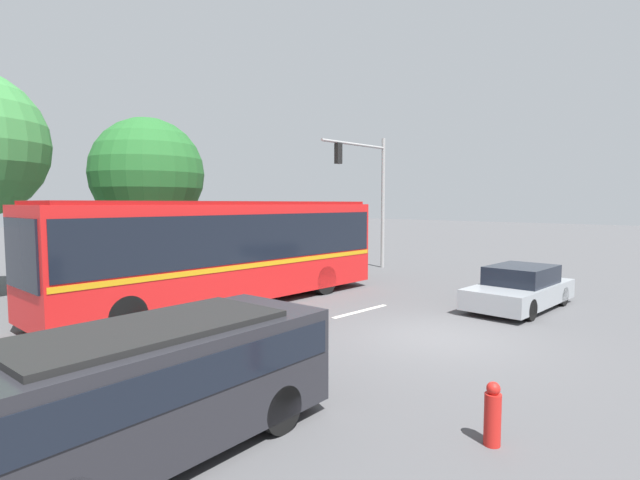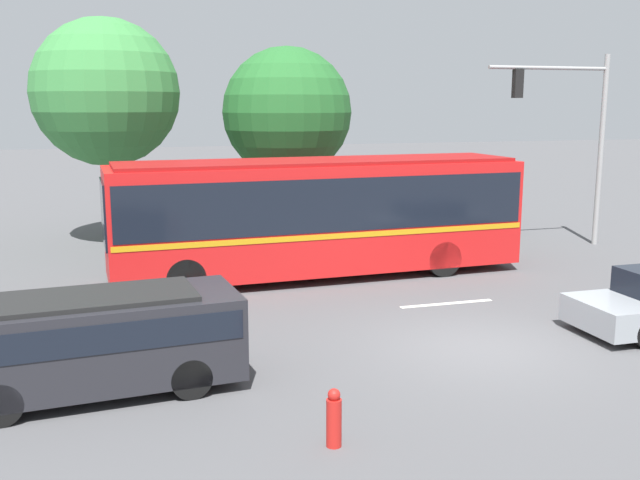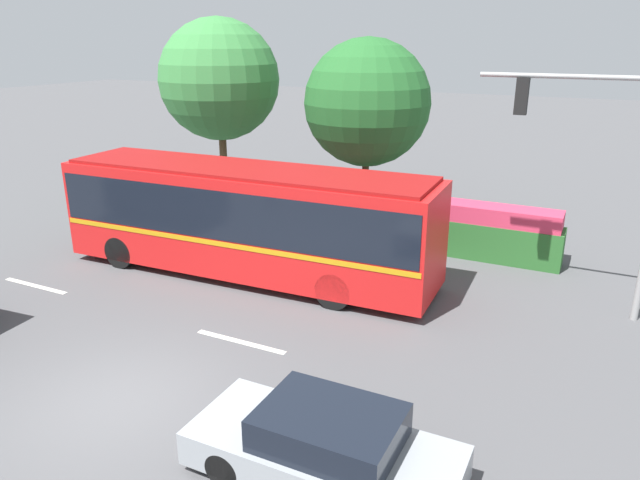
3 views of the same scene
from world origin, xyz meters
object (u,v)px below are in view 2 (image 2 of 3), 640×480
suv_left_lane (93,336)px  fire_hydrant (334,419)px  street_tree_centre (287,112)px  city_bus (318,211)px  street_tree_left (106,93)px  traffic_light_pole (576,124)px

suv_left_lane → fire_hydrant: (3.24, -3.01, -0.56)m
street_tree_centre → fire_hydrant: size_ratio=7.94×
street_tree_centre → fire_hydrant: bearing=-101.9°
city_bus → suv_left_lane: size_ratio=2.33×
street_tree_left → street_tree_centre: (6.35, 0.45, -0.68)m
street_tree_left → fire_hydrant: size_ratio=8.84×
city_bus → street_tree_left: (-5.45, 6.66, 3.27)m
city_bus → traffic_light_pole: bearing=-171.6°
suv_left_lane → street_tree_left: bearing=-96.6°
traffic_light_pole → street_tree_left: street_tree_left is taller
suv_left_lane → street_tree_centre: 15.95m
city_bus → street_tree_centre: 7.62m
suv_left_lane → traffic_light_pole: bearing=-155.3°
city_bus → traffic_light_pole: size_ratio=1.81×
city_bus → street_tree_centre: (0.91, 7.11, 2.59)m
suv_left_lane → street_tree_centre: street_tree_centre is taller
fire_hydrant → city_bus: bearing=74.8°
street_tree_left → suv_left_lane: bearing=-92.0°
suv_left_lane → traffic_light_pole: size_ratio=0.77×
street_tree_left → street_tree_centre: size_ratio=1.11×
fire_hydrant → street_tree_left: bearing=99.5°
fire_hydrant → traffic_light_pole: bearing=43.8°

